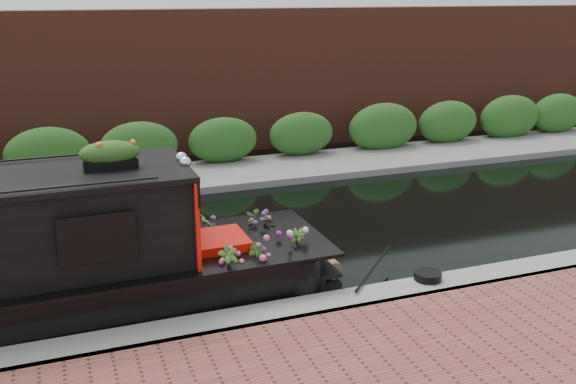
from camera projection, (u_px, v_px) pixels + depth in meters
name	position (u px, v px, depth m)	size (l,w,h in m)	color
ground	(187.00, 247.00, 11.69)	(80.00, 80.00, 0.00)	black
near_bank_coping	(236.00, 334.00, 8.74)	(40.00, 0.60, 0.50)	gray
far_bank_path	(151.00, 185.00, 15.44)	(40.00, 2.40, 0.34)	slate
far_hedge	(145.00, 175.00, 16.25)	(40.00, 1.10, 2.80)	#24551C
far_brick_wall	(134.00, 156.00, 18.13)	(40.00, 1.00, 8.00)	brown
rope_fender	(329.00, 266.00, 10.53)	(0.29, 0.29, 0.42)	olive
coiled_mooring_rope	(428.00, 276.00, 9.80)	(0.42, 0.42, 0.12)	black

